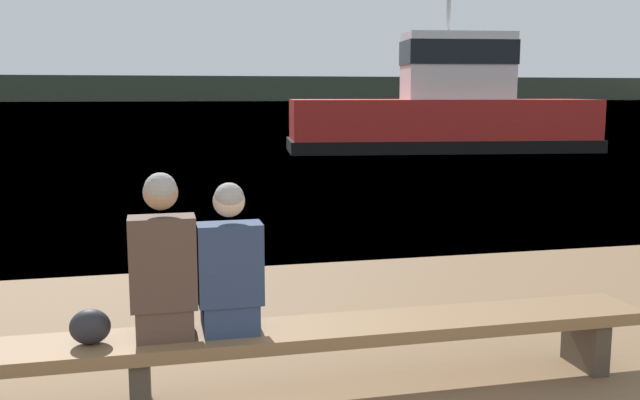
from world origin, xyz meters
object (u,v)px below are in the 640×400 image
person_left (163,266)px  shopping_bag (90,327)px  person_right (230,269)px  bench_main (139,352)px  tugboat_red (445,114)px

person_left → shopping_bag: size_ratio=4.26×
person_left → person_right: bearing=0.4°
bench_main → tugboat_red: bearing=61.8°
person_left → person_right: size_ratio=1.08×
person_right → tugboat_red: 20.00m
bench_main → person_left: person_left is taller
person_right → shopping_bag: bearing=-178.7°
shopping_bag → tugboat_red: size_ratio=0.02×
person_right → person_left: bearing=-179.6°
bench_main → shopping_bag: 0.33m
tugboat_red → person_right: bearing=160.9°
bench_main → tugboat_red: 20.28m
person_left → shopping_bag: person_left is taller
person_right → bench_main: bearing=-179.4°
person_right → shopping_bag: 0.89m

